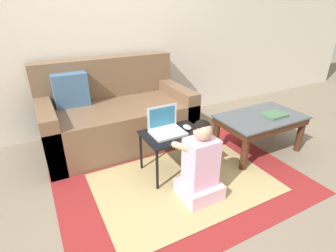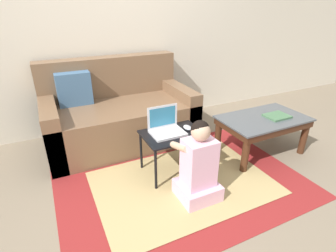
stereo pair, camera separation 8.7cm
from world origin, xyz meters
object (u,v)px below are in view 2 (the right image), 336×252
at_px(person_seated, 198,167).
at_px(book_on_table, 277,116).
at_px(coffee_table, 263,124).
at_px(computer_mouse, 187,128).
at_px(couch, 118,115).
at_px(laptop_desk, 173,138).
at_px(laptop, 166,129).

distance_m(person_seated, book_on_table, 1.18).
bearing_deg(coffee_table, book_on_table, -21.12).
height_order(coffee_table, computer_mouse, computer_mouse).
height_order(couch, book_on_table, couch).
height_order(laptop_desk, laptop, laptop).
xyz_separation_m(couch, person_seated, (0.29, -1.30, -0.02)).
height_order(computer_mouse, person_seated, person_seated).
xyz_separation_m(laptop, book_on_table, (1.21, -0.17, -0.03)).
bearing_deg(coffee_table, laptop, 173.73).
bearing_deg(laptop, computer_mouse, -5.67).
bearing_deg(laptop, couch, 104.93).
bearing_deg(laptop, laptop_desk, -38.96).
bearing_deg(book_on_table, laptop, 172.03).
bearing_deg(computer_mouse, book_on_table, -8.45).
relative_size(computer_mouse, person_seated, 0.15).
height_order(laptop_desk, book_on_table, book_on_table).
height_order(laptop_desk, person_seated, person_seated).
bearing_deg(laptop_desk, book_on_table, -6.42).
height_order(laptop, book_on_table, laptop).
xyz_separation_m(coffee_table, computer_mouse, (-0.87, 0.10, 0.09)).
relative_size(coffee_table, laptop, 3.04).
xyz_separation_m(laptop, person_seated, (0.07, -0.46, -0.16)).
bearing_deg(laptop_desk, laptop, 141.04).
bearing_deg(computer_mouse, laptop, 174.33).
relative_size(laptop, computer_mouse, 2.77).
relative_size(laptop_desk, person_seated, 0.79).
distance_m(laptop, person_seated, 0.49).
relative_size(couch, laptop, 5.43).
distance_m(laptop, computer_mouse, 0.21).
bearing_deg(coffee_table, laptop_desk, 175.58).
distance_m(computer_mouse, person_seated, 0.48).
xyz_separation_m(coffee_table, laptop, (-1.08, 0.12, 0.11)).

